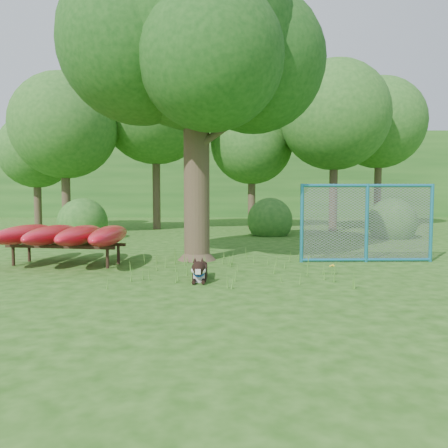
{
  "coord_description": "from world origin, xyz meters",
  "views": [
    {
      "loc": [
        0.24,
        -8.38,
        1.67
      ],
      "look_at": [
        0.2,
        1.2,
        1.0
      ],
      "focal_mm": 35.0,
      "sensor_mm": 36.0,
      "label": 1
    }
  ],
  "objects_px": {
    "oak_tree": "(194,43)",
    "fence_section": "(367,223)",
    "husky_dog": "(200,272)",
    "kayak_rack": "(66,235)"
  },
  "relations": [
    {
      "from": "oak_tree",
      "to": "fence_section",
      "type": "bearing_deg",
      "value": -5.16
    },
    {
      "from": "oak_tree",
      "to": "fence_section",
      "type": "height_order",
      "value": "oak_tree"
    },
    {
      "from": "oak_tree",
      "to": "kayak_rack",
      "type": "distance_m",
      "value": 5.59
    },
    {
      "from": "oak_tree",
      "to": "husky_dog",
      "type": "height_order",
      "value": "oak_tree"
    },
    {
      "from": "fence_section",
      "to": "oak_tree",
      "type": "bearing_deg",
      "value": 173.19
    },
    {
      "from": "fence_section",
      "to": "kayak_rack",
      "type": "bearing_deg",
      "value": -178.03
    },
    {
      "from": "kayak_rack",
      "to": "husky_dog",
      "type": "bearing_deg",
      "value": -21.23
    },
    {
      "from": "husky_dog",
      "to": "fence_section",
      "type": "xyz_separation_m",
      "value": [
        3.93,
        2.31,
        0.78
      ]
    },
    {
      "from": "husky_dog",
      "to": "fence_section",
      "type": "height_order",
      "value": "fence_section"
    },
    {
      "from": "husky_dog",
      "to": "fence_section",
      "type": "distance_m",
      "value": 4.62
    }
  ]
}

